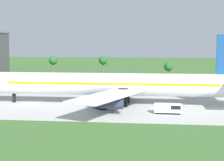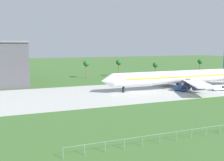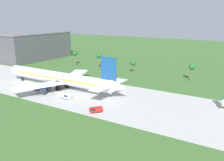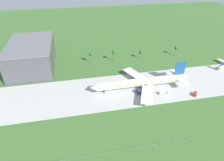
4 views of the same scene
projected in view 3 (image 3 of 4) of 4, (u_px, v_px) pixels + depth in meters
The scene contains 8 objects.
ground_plane at pixel (30, 82), 140.14m from camera, with size 600.00×600.00×0.00m, color #3D662D.
taxiway_strip at pixel (30, 82), 140.13m from camera, with size 320.00×44.00×0.02m.
jet_airliner at pixel (60, 78), 125.77m from camera, with size 77.65×52.21×18.65m.
baggage_tug at pixel (45, 88), 123.63m from camera, with size 4.95×5.59×2.50m.
fuel_truck at pixel (65, 96), 111.22m from camera, with size 6.48×2.38×2.41m.
catering_van at pixel (96, 110), 95.55m from camera, with size 4.70×5.09×1.95m.
terminal_building at pixel (31, 46), 212.04m from camera, with size 36.72×61.20×22.15m.
palm_tree_row at pixel (120, 59), 162.85m from camera, with size 88.57×3.60×11.11m.
Camera 3 is at (111.02, -90.27, 36.13)m, focal length 40.00 mm.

